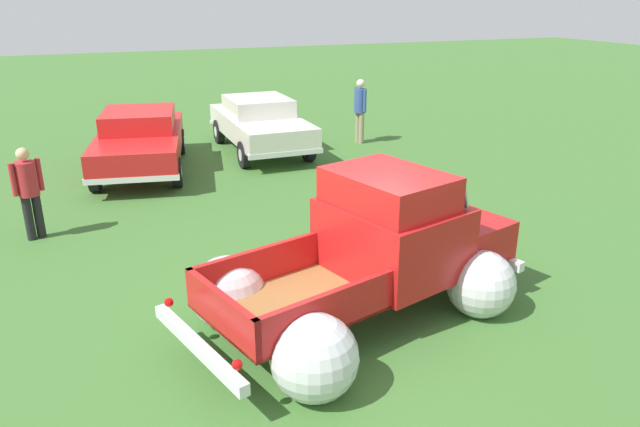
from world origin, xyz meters
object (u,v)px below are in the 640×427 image
object	(u,v)px
vintage_pickup_truck	(377,259)
show_car_1	(260,123)
spectator_0	(28,188)
show_car_0	(140,138)
spectator_1	(360,107)

from	to	relation	value
vintage_pickup_truck	show_car_1	distance (m)	8.93
vintage_pickup_truck	spectator_0	distance (m)	6.26
show_car_1	show_car_0	bearing A→B (deg)	-77.33
vintage_pickup_truck	show_car_0	size ratio (longest dim) A/B	1.02
show_car_0	spectator_1	xyz separation A→B (m)	(6.09, 0.58, 0.25)
spectator_0	spectator_1	size ratio (longest dim) A/B	0.91
spectator_0	spectator_1	bearing A→B (deg)	-88.21
show_car_0	spectator_1	distance (m)	6.12
vintage_pickup_truck	spectator_1	distance (m)	9.60
show_car_1	spectator_0	distance (m)	6.98
show_car_0	show_car_1	xyz separation A→B (m)	(3.19, 0.70, -0.00)
show_car_0	show_car_1	distance (m)	3.27
spectator_0	vintage_pickup_truck	bearing A→B (deg)	-161.05
show_car_0	show_car_1	size ratio (longest dim) A/B	1.11
spectator_1	vintage_pickup_truck	bearing A→B (deg)	56.24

